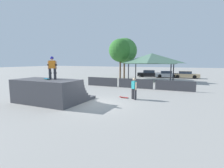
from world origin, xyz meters
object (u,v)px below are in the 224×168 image
at_px(parked_car_tan, 186,75).
at_px(parked_car_black, 149,74).
at_px(bystander_walking, 134,87).
at_px(parked_car_silver, 167,74).
at_px(tree_far_back, 120,50).
at_px(skateboard_on_ground, 123,97).
at_px(skateboard_on_deck, 47,79).
at_px(tree_beside_pavilion, 124,51).
at_px(skater_on_deck, 52,66).

bearing_deg(parked_car_tan, parked_car_black, 177.75).
bearing_deg(bystander_walking, parked_car_silver, -48.01).
bearing_deg(tree_far_back, bystander_walking, -64.25).
xyz_separation_m(bystander_walking, skateboard_on_ground, (-0.94, 0.16, -0.90)).
bearing_deg(parked_car_tan, skateboard_on_ground, -103.22).
bearing_deg(skateboard_on_deck, parked_car_tan, 95.21).
bearing_deg(tree_far_back, skateboard_on_deck, -84.90).
bearing_deg(parked_car_silver, bystander_walking, -100.65).
distance_m(tree_beside_pavilion, parked_car_tan, 11.77).
relative_size(bystander_walking, parked_car_silver, 0.39).
bearing_deg(skateboard_on_deck, bystander_walking, 58.63).
bearing_deg(skateboard_on_ground, parked_car_silver, -88.35).
bearing_deg(parked_car_silver, parked_car_tan, -5.50).
height_order(skater_on_deck, tree_far_back, tree_far_back).
bearing_deg(tree_far_back, tree_beside_pavilion, 72.90).
xyz_separation_m(skateboard_on_ground, parked_car_tan, (4.08, 20.41, 0.54)).
relative_size(bystander_walking, tree_beside_pavilion, 0.25).
bearing_deg(skateboard_on_deck, tree_beside_pavilion, 118.55).
bearing_deg(skateboard_on_ground, tree_beside_pavilion, -65.54).
bearing_deg(parked_car_tan, skateboard_on_deck, -111.41).
relative_size(skater_on_deck, parked_car_silver, 0.38).
relative_size(skateboard_on_deck, tree_beside_pavilion, 0.11).
bearing_deg(skateboard_on_ground, skater_on_deck, 45.25).
height_order(skateboard_on_ground, parked_car_silver, parked_car_silver).
xyz_separation_m(tree_beside_pavilion, parked_car_black, (3.39, 4.87, -4.19)).
bearing_deg(skateboard_on_ground, bystander_walking, 174.68).
bearing_deg(skater_on_deck, tree_far_back, 68.04).
bearing_deg(parked_car_black, tree_beside_pavilion, -136.15).
height_order(tree_beside_pavilion, parked_car_black, tree_beside_pavilion).
bearing_deg(tree_beside_pavilion, parked_car_tan, 26.06).
distance_m(skateboard_on_ground, parked_car_black, 20.60).
bearing_deg(skateboard_on_deck, skater_on_deck, 53.52).
relative_size(skater_on_deck, tree_far_back, 0.24).
bearing_deg(skateboard_on_ground, tree_far_back, -63.07).
xyz_separation_m(bystander_walking, tree_far_back, (-7.08, 14.67, 3.86)).
distance_m(skateboard_on_deck, skateboard_on_ground, 6.14).
bearing_deg(parked_car_tan, skater_on_deck, -110.76).
relative_size(tree_beside_pavilion, parked_car_black, 1.45).
bearing_deg(bystander_walking, tree_far_back, -22.57).
xyz_separation_m(tree_far_back, parked_car_tan, (10.21, 5.90, -4.21)).
relative_size(tree_far_back, parked_car_tan, 1.48).
xyz_separation_m(bystander_walking, tree_beside_pavilion, (-6.75, 15.74, 3.84)).
height_order(bystander_walking, parked_car_black, bystander_walking).
xyz_separation_m(skateboard_on_deck, parked_car_tan, (8.58, 24.23, -1.16)).
relative_size(skater_on_deck, parked_car_tan, 0.36).
bearing_deg(parked_car_tan, tree_beside_pavilion, -155.86).
bearing_deg(skater_on_deck, parked_car_tan, 42.85).
bearing_deg(skater_on_deck, tree_beside_pavilion, 66.72).
relative_size(skateboard_on_ground, tree_beside_pavilion, 0.11).
height_order(skateboard_on_deck, tree_far_back, tree_far_back).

